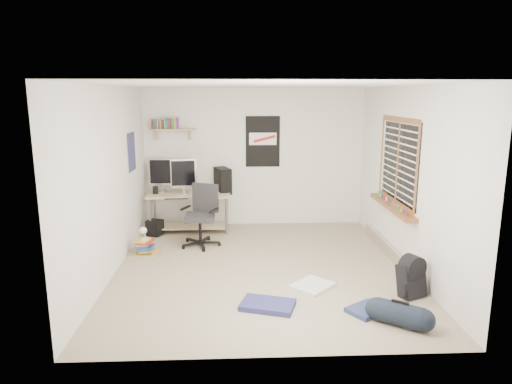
{
  "coord_description": "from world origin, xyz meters",
  "views": [
    {
      "loc": [
        -0.34,
        -6.04,
        2.37
      ],
      "look_at": [
        -0.06,
        0.33,
        1.02
      ],
      "focal_mm": 32.0,
      "sensor_mm": 36.0,
      "label": 1
    }
  ],
  "objects_px": {
    "duffel_bag": "(400,313)",
    "book_stack": "(144,244)",
    "backpack": "(411,280)",
    "desk": "(190,211)",
    "office_chair": "(200,216)"
  },
  "relations": [
    {
      "from": "desk",
      "to": "duffel_bag",
      "type": "height_order",
      "value": "desk"
    },
    {
      "from": "backpack",
      "to": "book_stack",
      "type": "relative_size",
      "value": 0.84
    },
    {
      "from": "office_chair",
      "to": "backpack",
      "type": "xyz_separation_m",
      "value": [
        2.67,
        -2.01,
        -0.29
      ]
    },
    {
      "from": "backpack",
      "to": "duffel_bag",
      "type": "bearing_deg",
      "value": -142.34
    },
    {
      "from": "office_chair",
      "to": "backpack",
      "type": "relative_size",
      "value": 2.44
    },
    {
      "from": "desk",
      "to": "book_stack",
      "type": "xyz_separation_m",
      "value": [
        -0.58,
        -1.16,
        -0.21
      ]
    },
    {
      "from": "book_stack",
      "to": "office_chair",
      "type": "bearing_deg",
      "value": 22.76
    },
    {
      "from": "desk",
      "to": "backpack",
      "type": "xyz_separation_m",
      "value": [
        2.92,
        -2.82,
        -0.16
      ]
    },
    {
      "from": "duffel_bag",
      "to": "book_stack",
      "type": "distance_m",
      "value": 3.9
    },
    {
      "from": "backpack",
      "to": "book_stack",
      "type": "height_order",
      "value": "backpack"
    },
    {
      "from": "duffel_bag",
      "to": "book_stack",
      "type": "bearing_deg",
      "value": 178.27
    },
    {
      "from": "desk",
      "to": "office_chair",
      "type": "relative_size",
      "value": 1.44
    },
    {
      "from": "office_chair",
      "to": "book_stack",
      "type": "height_order",
      "value": "office_chair"
    },
    {
      "from": "duffel_bag",
      "to": "book_stack",
      "type": "xyz_separation_m",
      "value": [
        -3.11,
        2.36,
        0.01
      ]
    },
    {
      "from": "backpack",
      "to": "book_stack",
      "type": "xyz_separation_m",
      "value": [
        -3.5,
        1.66,
        -0.05
      ]
    }
  ]
}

